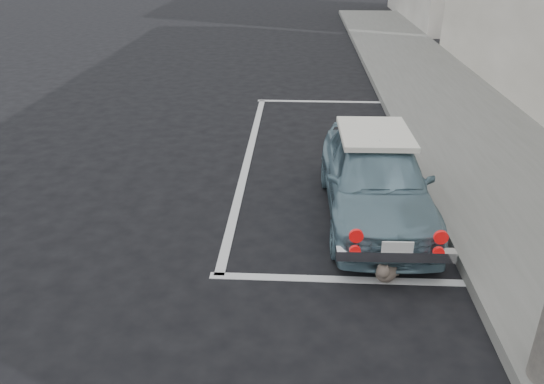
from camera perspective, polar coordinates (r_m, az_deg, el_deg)
The scene contains 7 objects.
ground at distance 6.37m, azimuth 3.01°, elevation -6.69°, with size 80.00×80.00×0.00m, color black.
sidewalk at distance 8.72m, azimuth 24.61°, elevation 0.80°, with size 2.80×40.00×0.15m, color slate.
pline_rear at distance 5.98m, azimuth 7.84°, elevation -9.31°, with size 3.00×0.12×0.01m, color silver.
pline_front at distance 12.37m, azimuth 5.52°, elevation 9.66°, with size 3.00×0.12×0.01m, color silver.
pline_side at distance 9.08m, azimuth -2.59°, elevation 3.70°, with size 0.12×7.00×0.01m, color silver.
retro_coupe at distance 7.09m, azimuth 11.08°, elevation 1.58°, with size 1.39×3.32×1.12m.
cat at distance 5.99m, azimuth 12.22°, elevation -8.11°, with size 0.38×0.50×0.30m.
Camera 1 is at (-0.05, -5.37, 3.42)m, focal length 35.00 mm.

